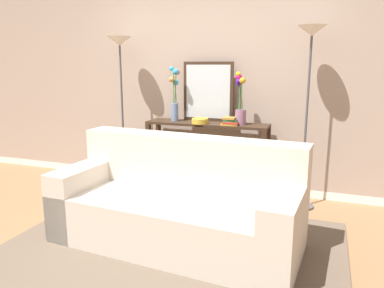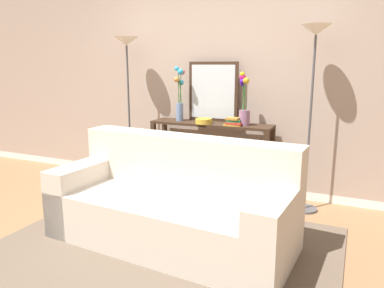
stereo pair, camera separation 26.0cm
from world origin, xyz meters
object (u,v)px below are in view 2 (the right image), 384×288
(book_row_under_console, at_px, (183,184))
(couch, at_px, (173,206))
(floor_lamp_right, at_px, (314,67))
(wall_mirror, at_px, (213,92))
(vase_short_flowers, at_px, (244,105))
(book_stack, at_px, (234,122))
(floor_lamp_left, at_px, (127,70))
(vase_tall_flowers, at_px, (180,95))
(console_table, at_px, (211,145))
(fruit_bowl, at_px, (204,121))

(book_row_under_console, bearing_deg, couch, -67.83)
(floor_lamp_right, bearing_deg, wall_mirror, 169.13)
(couch, distance_m, wall_mirror, 1.65)
(vase_short_flowers, bearing_deg, floor_lamp_right, -5.42)
(couch, bearing_deg, book_stack, 83.49)
(floor_lamp_right, bearing_deg, floor_lamp_left, -180.00)
(floor_lamp_left, bearing_deg, couch, -44.53)
(wall_mirror, bearing_deg, book_stack, -32.18)
(couch, relative_size, vase_tall_flowers, 3.33)
(floor_lamp_left, bearing_deg, console_table, 4.50)
(floor_lamp_right, xyz_separation_m, vase_tall_flowers, (-1.48, 0.08, -0.32))
(wall_mirror, xyz_separation_m, vase_short_flowers, (0.42, -0.15, -0.12))
(vase_tall_flowers, bearing_deg, couch, -66.58)
(vase_short_flowers, relative_size, fruit_bowl, 3.07)
(vase_short_flowers, bearing_deg, wall_mirror, 160.47)
(console_table, height_order, floor_lamp_left, floor_lamp_left)
(floor_lamp_right, relative_size, vase_tall_flowers, 2.96)
(fruit_bowl, distance_m, book_row_under_console, 0.87)
(floor_lamp_left, xyz_separation_m, floor_lamp_right, (2.13, 0.00, 0.04))
(book_stack, bearing_deg, console_table, 166.27)
(couch, bearing_deg, book_row_under_console, 112.17)
(vase_short_flowers, bearing_deg, book_stack, -149.92)
(floor_lamp_left, distance_m, book_row_under_console, 1.53)
(floor_lamp_left, distance_m, floor_lamp_right, 2.13)
(book_stack, bearing_deg, couch, -96.51)
(floor_lamp_right, height_order, fruit_bowl, floor_lamp_right)
(fruit_bowl, bearing_deg, console_table, 61.44)
(fruit_bowl, bearing_deg, floor_lamp_right, 0.58)
(fruit_bowl, distance_m, book_stack, 0.34)
(floor_lamp_left, distance_m, fruit_bowl, 1.14)
(floor_lamp_right, relative_size, wall_mirror, 2.73)
(couch, bearing_deg, console_table, 96.97)
(wall_mirror, bearing_deg, floor_lamp_left, -168.09)
(wall_mirror, distance_m, book_stack, 0.49)
(vase_short_flowers, distance_m, book_row_under_console, 1.25)
(vase_tall_flowers, bearing_deg, floor_lamp_right, -2.97)
(floor_lamp_left, distance_m, wall_mirror, 1.07)
(vase_tall_flowers, height_order, vase_short_flowers, vase_tall_flowers)
(vase_tall_flowers, distance_m, book_stack, 0.73)
(wall_mirror, relative_size, vase_short_flowers, 1.19)
(vase_tall_flowers, height_order, fruit_bowl, vase_tall_flowers)
(couch, relative_size, fruit_bowl, 11.17)
(console_table, distance_m, fruit_bowl, 0.31)
(floor_lamp_right, xyz_separation_m, fruit_bowl, (-1.14, -0.01, -0.59))
(wall_mirror, relative_size, book_row_under_console, 1.56)
(book_stack, bearing_deg, floor_lamp_right, -0.82)
(book_stack, bearing_deg, vase_short_flowers, 30.08)
(couch, relative_size, floor_lamp_left, 1.16)
(vase_tall_flowers, height_order, book_stack, vase_tall_flowers)
(console_table, relative_size, fruit_bowl, 7.51)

